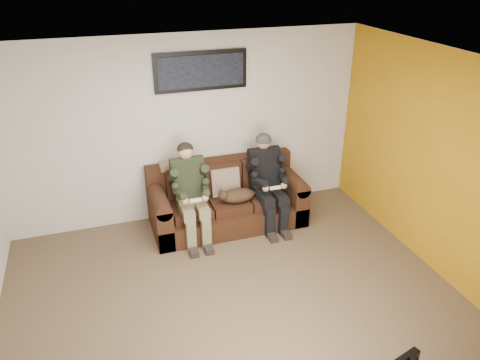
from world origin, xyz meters
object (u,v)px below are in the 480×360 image
object	(u,v)px
sofa	(226,201)
framed_poster	(201,71)
person_left	(190,187)
person_right	(267,176)
cat	(237,195)

from	to	relation	value
sofa	framed_poster	bearing A→B (deg)	117.13
person_left	framed_poster	xyz separation A→B (m)	(0.34, 0.57, 1.38)
person_left	person_right	bearing A→B (deg)	0.02
person_left	framed_poster	size ratio (longest dim) A/B	1.02
person_right	cat	xyz separation A→B (m)	(-0.47, -0.07, -0.20)
sofa	person_right	xyz separation A→B (m)	(0.54, -0.18, 0.39)
cat	framed_poster	bearing A→B (deg)	113.75
person_left	cat	distance (m)	0.66
sofa	person_left	xyz separation A→B (m)	(-0.54, -0.18, 0.39)
person_right	cat	world-z (taller)	person_right
person_left	cat	xyz separation A→B (m)	(0.62, -0.07, -0.19)
person_left	framed_poster	bearing A→B (deg)	58.71
person_right	framed_poster	bearing A→B (deg)	142.73
cat	framed_poster	distance (m)	1.72
person_left	person_right	size ratio (longest dim) A/B	0.99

